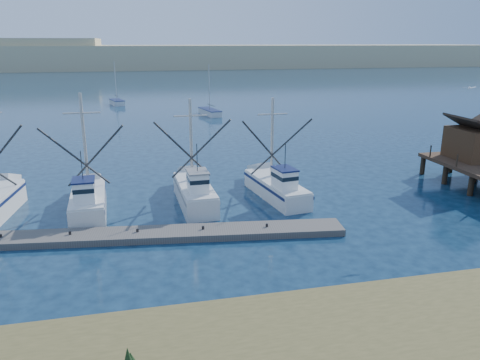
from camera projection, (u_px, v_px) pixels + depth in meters
ground at (274, 270)px, 24.64m from camera, size 500.00×500.00×0.00m
floating_dock at (87, 237)px, 28.32m from camera, size 31.56×5.91×0.42m
dune_ridge at (144, 56)px, 219.52m from camera, size 360.00×60.00×10.00m
trawler_fleet at (79, 201)px, 32.54m from camera, size 30.34×8.52×8.37m
sailboat_near at (210, 112)px, 76.59m from camera, size 3.02×6.56×8.10m
sailboat_far at (117, 102)px, 89.04m from camera, size 3.03×5.21×8.10m
flying_gull at (469, 88)px, 30.87m from camera, size 0.95×0.17×0.17m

